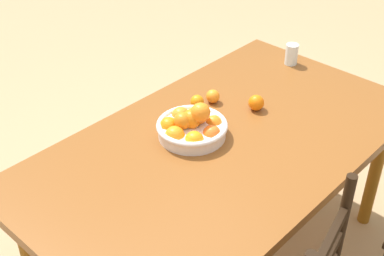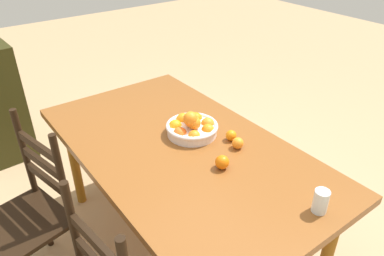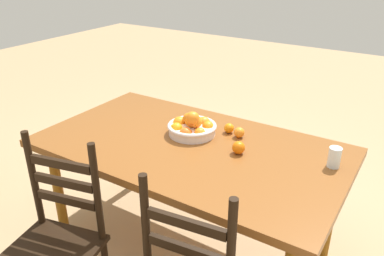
{
  "view_description": "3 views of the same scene",
  "coord_description": "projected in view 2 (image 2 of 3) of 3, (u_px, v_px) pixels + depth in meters",
  "views": [
    {
      "loc": [
        1.41,
        1.13,
        2.05
      ],
      "look_at": [
        0.06,
        -0.12,
        0.79
      ],
      "focal_mm": 49.96,
      "sensor_mm": 36.0,
      "label": 1
    },
    {
      "loc": [
        -1.38,
        0.95,
        1.87
      ],
      "look_at": [
        0.06,
        -0.12,
        0.79
      ],
      "focal_mm": 34.32,
      "sensor_mm": 36.0,
      "label": 2
    },
    {
      "loc": [
        -1.08,
        1.68,
        1.78
      ],
      "look_at": [
        0.06,
        -0.12,
        0.79
      ],
      "focal_mm": 36.31,
      "sensor_mm": 36.0,
      "label": 3
    }
  ],
  "objects": [
    {
      "name": "ground_plane",
      "position": [
        183.0,
        241.0,
        2.4
      ],
      "size": [
        12.0,
        12.0,
        0.0
      ],
      "primitive_type": "plane",
      "color": "tan"
    },
    {
      "name": "orange_loose_0",
      "position": [
        222.0,
        162.0,
        1.82
      ],
      "size": [
        0.07,
        0.07,
        0.07
      ],
      "primitive_type": "sphere",
      "color": "orange",
      "rests_on": "dining_table"
    },
    {
      "name": "drinking_glass",
      "position": [
        321.0,
        201.0,
        1.55
      ],
      "size": [
        0.07,
        0.07,
        0.11
      ],
      "primitive_type": "cylinder",
      "color": "silver",
      "rests_on": "dining_table"
    },
    {
      "name": "chair_near_window",
      "position": [
        29.0,
        216.0,
        1.94
      ],
      "size": [
        0.51,
        0.51,
        0.99
      ],
      "rotation": [
        0.0,
        0.0,
        3.36
      ],
      "color": "black",
      "rests_on": "ground"
    },
    {
      "name": "orange_loose_1",
      "position": [
        238.0,
        143.0,
        1.98
      ],
      "size": [
        0.06,
        0.06,
        0.06
      ],
      "primitive_type": "sphere",
      "color": "orange",
      "rests_on": "dining_table"
    },
    {
      "name": "orange_loose_2",
      "position": [
        231.0,
        135.0,
        2.05
      ],
      "size": [
        0.06,
        0.06,
        0.06
      ],
      "primitive_type": "sphere",
      "color": "orange",
      "rests_on": "dining_table"
    },
    {
      "name": "dining_table",
      "position": [
        181.0,
        156.0,
        2.05
      ],
      "size": [
        1.77,
        0.99,
        0.75
      ],
      "color": "brown",
      "rests_on": "ground"
    },
    {
      "name": "fruit_bowl",
      "position": [
        192.0,
        127.0,
        2.09
      ],
      "size": [
        0.3,
        0.3,
        0.16
      ],
      "color": "silver",
      "rests_on": "dining_table"
    }
  ]
}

